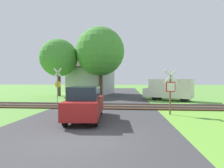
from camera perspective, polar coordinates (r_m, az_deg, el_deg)
name	(u,v)px	position (r m, az deg, el deg)	size (l,w,h in m)	color
ground_plane	(76,141)	(6.52, -11.68, -17.63)	(160.00, 160.00, 0.00)	#5B933D
road_asphalt	(89,126)	(8.37, -7.65, -13.34)	(7.80, 80.00, 0.01)	#38383A
rail_track	(105,106)	(13.96, -2.42, -7.25)	(60.00, 2.60, 0.22)	#422D1E
stop_sign_near	(170,89)	(11.20, 18.53, -1.48)	(0.86, 0.24, 2.79)	brown
crossing_sign_far	(57,83)	(17.52, -17.37, 0.32)	(0.87, 0.20, 3.30)	#9E9EA5
house	(91,80)	(27.61, -6.86, 1.44)	(7.51, 6.73, 5.89)	#B7B7BC
tree_center	(100,52)	(24.34, -3.89, 10.52)	(6.61, 6.61, 9.37)	#513823
tree_left	(59,58)	(24.80, -16.96, 8.15)	(5.03, 5.03, 7.67)	#513823
mail_truck	(169,89)	(19.25, 18.16, -1.46)	(5.19, 3.98, 2.24)	silver
parked_car	(85,103)	(9.42, -8.70, -6.19)	(1.92, 4.11, 1.78)	maroon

